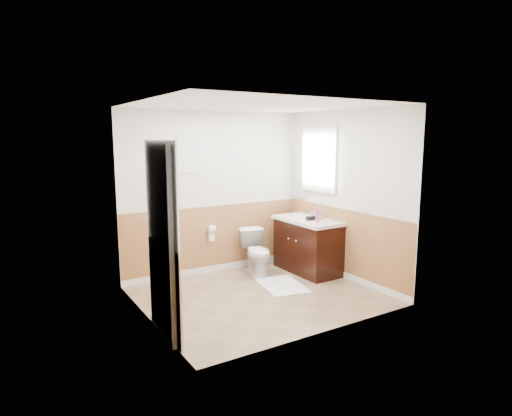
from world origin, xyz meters
TOP-DOWN VIEW (x-y plane):
  - floor at (0.00, 0.00)m, footprint 3.00×3.00m
  - ceiling at (0.00, 0.00)m, footprint 3.00×3.00m
  - wall_back at (0.00, 1.30)m, footprint 3.00×0.00m
  - wall_front at (0.00, -1.30)m, footprint 3.00×0.00m
  - wall_left at (-1.50, 0.00)m, footprint 0.00×3.00m
  - wall_right at (1.50, 0.00)m, footprint 0.00×3.00m
  - wainscot_back at (0.00, 1.29)m, footprint 3.00×0.00m
  - wainscot_front at (0.00, -1.29)m, footprint 3.00×0.00m
  - wainscot_left at (-1.49, 0.00)m, footprint 0.00×2.60m
  - wainscot_right at (1.49, 0.00)m, footprint 0.00×2.60m
  - toilet at (0.47, 0.82)m, footprint 0.51×0.74m
  - bath_mat at (0.47, 0.14)m, footprint 0.70×0.89m
  - vanity_cabinet at (1.21, 0.51)m, footprint 0.55×1.10m
  - vanity_knob_left at (0.91, 0.41)m, footprint 0.03×0.03m
  - vanity_knob_right at (0.91, 0.61)m, footprint 0.03×0.03m
  - countertop at (1.20, 0.51)m, footprint 0.60×1.15m
  - sink_basin at (1.21, 0.66)m, footprint 0.36×0.36m
  - faucet at (1.39, 0.66)m, footprint 0.02×0.02m
  - lotion_bottle at (1.11, 0.17)m, footprint 0.05×0.05m
  - soap_dispenser at (1.33, 0.41)m, footprint 0.11×0.11m
  - hair_dryer_body at (1.16, 0.38)m, footprint 0.14×0.07m
  - hair_dryer_handle at (1.13, 0.38)m, footprint 0.03×0.03m
  - mirror_panel at (1.48, 1.10)m, footprint 0.02×0.35m
  - window_frame at (1.47, 0.59)m, footprint 0.04×0.80m
  - window_glass at (1.49, 0.59)m, footprint 0.01×0.70m
  - door at (-1.40, -0.45)m, footprint 0.29×0.78m
  - door_frame at (-1.48, -0.45)m, footprint 0.02×0.92m
  - door_knob at (-1.34, -0.12)m, footprint 0.06×0.06m
  - towel_bar at (-0.55, 1.25)m, footprint 0.62×0.02m
  - tp_holder_bar at (-0.10, 1.23)m, footprint 0.14×0.02m
  - tp_roll at (-0.10, 1.23)m, footprint 0.10×0.11m
  - tp_sheet at (-0.10, 1.23)m, footprint 0.10×0.01m

SIDE VIEW (x-z plane):
  - floor at x=0.00m, z-range 0.00..0.00m
  - bath_mat at x=0.47m, z-range 0.00..0.02m
  - toilet at x=0.47m, z-range 0.00..0.69m
  - vanity_cabinet at x=1.21m, z-range 0.00..0.80m
  - wainscot_back at x=0.00m, z-range -1.00..2.00m
  - wainscot_front at x=0.00m, z-range -1.00..2.00m
  - wainscot_left at x=-1.49m, z-range -0.80..1.80m
  - wainscot_right at x=1.49m, z-range -0.80..1.80m
  - vanity_knob_left at x=0.91m, z-range 0.53..0.57m
  - vanity_knob_right at x=0.91m, z-range 0.53..0.57m
  - tp_sheet at x=-0.10m, z-range 0.51..0.67m
  - tp_holder_bar at x=-0.10m, z-range 0.69..0.71m
  - tp_roll at x=-0.10m, z-range 0.64..0.76m
  - countertop at x=1.20m, z-range 0.80..0.85m
  - hair_dryer_handle at x=1.13m, z-range 0.82..0.89m
  - sink_basin at x=1.21m, z-range 0.85..0.87m
  - hair_dryer_body at x=1.16m, z-range 0.85..0.92m
  - faucet at x=1.39m, z-range 0.85..0.99m
  - door_knob at x=-1.34m, z-range 0.92..0.98m
  - soap_dispenser at x=1.33m, z-range 0.85..1.06m
  - lotion_bottle at x=1.11m, z-range 0.85..1.07m
  - door at x=-1.40m, z-range 0.00..2.04m
  - door_frame at x=-1.48m, z-range -0.02..2.08m
  - wall_back at x=0.00m, z-range -0.25..2.75m
  - wall_front at x=0.00m, z-range -0.25..2.75m
  - wall_left at x=-1.50m, z-range -0.25..2.75m
  - wall_right at x=1.50m, z-range -0.25..2.75m
  - mirror_panel at x=1.48m, z-range 1.10..2.00m
  - towel_bar at x=-0.55m, z-range 1.59..1.61m
  - window_frame at x=1.47m, z-range 1.25..2.25m
  - window_glass at x=1.49m, z-range 1.30..2.20m
  - ceiling at x=0.00m, z-range 2.50..2.50m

